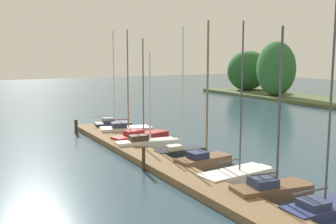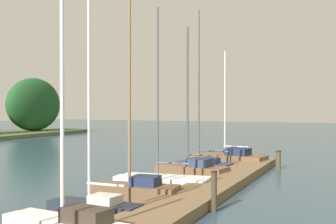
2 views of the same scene
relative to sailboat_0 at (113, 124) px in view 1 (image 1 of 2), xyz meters
name	(u,v)px [view 1 (image 1 of 2)]	position (x,y,z in m)	size (l,w,h in m)	color
dock_pier	(158,163)	(11.14, -1.78, -0.27)	(25.23, 1.80, 0.35)	brown
sailboat_0	(113,124)	(0.00, 0.00, 0.00)	(1.92, 3.28, 7.71)	#232833
sailboat_1	(126,129)	(2.35, 0.13, -0.04)	(2.17, 3.97, 7.66)	white
sailboat_2	(141,136)	(4.92, 0.16, -0.09)	(1.91, 4.55, 6.95)	maroon
sailboat_3	(148,142)	(7.21, -0.48, -0.05)	(1.37, 4.14, 6.04)	white
sailboat_4	(180,149)	(9.74, 0.44, -0.07)	(0.97, 3.14, 7.50)	#232833
sailboat_5	(204,158)	(12.31, 0.41, 0.00)	(1.45, 3.38, 7.63)	brown
sailboat_6	(238,173)	(14.96, 0.55, -0.16)	(1.70, 4.11, 7.43)	white
sailboat_7	(273,188)	(17.68, 0.22, -0.03)	(1.72, 3.69, 7.03)	brown
sailboat_8	(322,206)	(19.96, 0.47, -0.07)	(1.37, 3.20, 8.29)	navy
mooring_piling_0	(76,126)	(0.25, -3.05, 0.09)	(0.28, 0.28, 1.05)	#3D3323
mooring_piling_1	(144,159)	(11.59, -2.84, 0.21)	(0.20, 0.20, 1.29)	#3D3323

